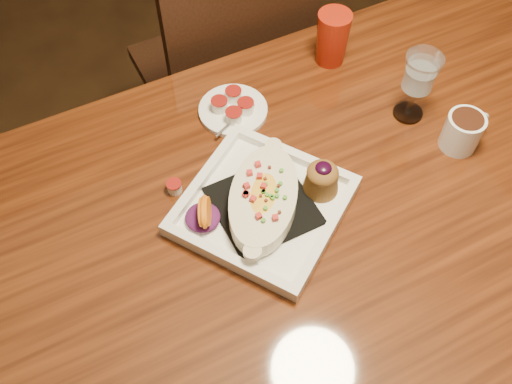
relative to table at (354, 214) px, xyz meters
name	(u,v)px	position (x,y,z in m)	size (l,w,h in m)	color
floor	(323,329)	(0.00, 0.00, -0.65)	(7.00, 7.00, 0.00)	#332111
table	(354,214)	(0.00, 0.00, 0.00)	(1.50, 0.90, 0.75)	maroon
chair_far	(228,74)	(0.00, 0.63, -0.15)	(0.42, 0.42, 0.93)	black
plate	(268,200)	(-0.18, 0.04, 0.12)	(0.38, 0.38, 0.08)	white
coffee_mug	(464,130)	(0.23, 0.00, 0.14)	(0.11, 0.07, 0.08)	white
goblet	(420,76)	(0.19, 0.12, 0.21)	(0.08, 0.08, 0.16)	silver
saucer	(233,109)	(-0.14, 0.28, 0.11)	(0.15, 0.15, 0.10)	white
creamer_loose	(174,187)	(-0.32, 0.16, 0.11)	(0.03, 0.03, 0.02)	white
red_tumbler	(332,38)	(0.13, 0.33, 0.16)	(0.07, 0.07, 0.12)	#B8200D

